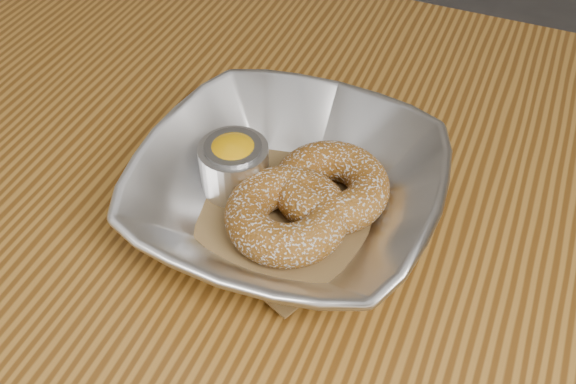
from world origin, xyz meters
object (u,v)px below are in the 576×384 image
at_px(ramekin, 234,164).
at_px(donut_back, 331,186).
at_px(serving_bowl, 288,193).
at_px(table, 258,306).
at_px(donut_front, 287,215).

bearing_deg(ramekin, donut_back, 8.68).
distance_m(serving_bowl, donut_back, 0.04).
distance_m(table, donut_back, 0.14).
xyz_separation_m(table, donut_front, (0.03, 0.00, 0.13)).
distance_m(serving_bowl, donut_front, 0.02).
bearing_deg(table, serving_bowl, 53.50).
relative_size(serving_bowl, ramekin, 4.18).
bearing_deg(donut_back, serving_bowl, -141.07).
bearing_deg(serving_bowl, donut_front, -69.64).
relative_size(donut_front, ramekin, 1.69).
relative_size(table, ramekin, 21.34).
height_order(table, serving_bowl, serving_bowl).
distance_m(table, ramekin, 0.14).
xyz_separation_m(serving_bowl, donut_back, (0.03, 0.02, -0.00)).
relative_size(donut_back, ramekin, 1.65).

